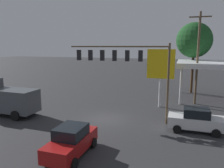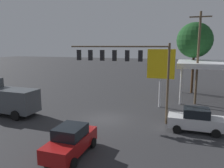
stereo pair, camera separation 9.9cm
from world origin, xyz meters
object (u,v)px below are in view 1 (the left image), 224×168
object	(u,v)px
traffic_signal_assembly	(123,60)
sedan_far	(196,120)
street_tree	(194,40)
delivery_truck	(4,98)
utility_pole	(198,57)
price_sign	(161,66)
sedan_waiting	(71,141)

from	to	relation	value
traffic_signal_assembly	sedan_far	distance (m)	8.10
street_tree	delivery_truck	bearing A→B (deg)	42.91
utility_pole	price_sign	distance (m)	4.82
traffic_signal_assembly	sedan_waiting	bearing A→B (deg)	81.63
delivery_truck	sedan_far	world-z (taller)	delivery_truck
utility_pole	delivery_truck	bearing A→B (deg)	29.43
sedan_far	delivery_truck	bearing A→B (deg)	3.78
utility_pole	sedan_waiting	world-z (taller)	utility_pole
utility_pole	sedan_far	bearing A→B (deg)	88.20
sedan_far	street_tree	distance (m)	16.95
traffic_signal_assembly	utility_pole	bearing A→B (deg)	-130.55
traffic_signal_assembly	delivery_truck	size ratio (longest dim) A/B	1.38
sedan_far	traffic_signal_assembly	bearing A→B (deg)	-9.69
sedan_far	street_tree	xyz separation A→B (m)	(-0.03, -15.56, 6.71)
price_sign	sedan_waiting	size ratio (longest dim) A/B	1.49
street_tree	sedan_far	bearing A→B (deg)	89.90
sedan_far	utility_pole	bearing A→B (deg)	-92.43
utility_pole	sedan_waiting	size ratio (longest dim) A/B	2.44
sedan_far	price_sign	bearing A→B (deg)	-61.04
utility_pole	sedan_waiting	distance (m)	18.32
price_sign	street_tree	bearing A→B (deg)	-111.65
sedan_waiting	sedan_far	bearing A→B (deg)	131.19
utility_pole	delivery_truck	size ratio (longest dim) A/B	1.57
utility_pole	street_tree	bearing A→B (deg)	-87.75
utility_pole	sedan_waiting	bearing A→B (deg)	63.18
street_tree	traffic_signal_assembly	bearing A→B (deg)	65.61
price_sign	delivery_truck	xyz separation A→B (m)	(14.61, 7.78, -3.00)
traffic_signal_assembly	sedan_far	size ratio (longest dim) A/B	2.13
price_sign	sedan_waiting	distance (m)	14.26
delivery_truck	street_tree	world-z (taller)	street_tree
price_sign	delivery_truck	size ratio (longest dim) A/B	0.96
price_sign	sedan_waiting	bearing A→B (deg)	72.73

